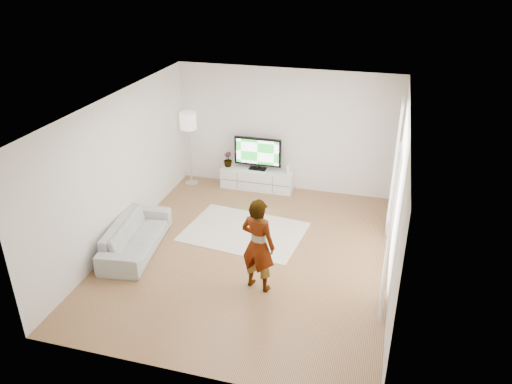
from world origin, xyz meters
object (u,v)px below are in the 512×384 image
(media_console, at_px, (257,179))
(rug, at_px, (244,232))
(floor_lamp, at_px, (188,124))
(player, at_px, (258,245))
(television, at_px, (258,152))
(sofa, at_px, (136,236))

(media_console, distance_m, rug, 2.06)
(floor_lamp, bearing_deg, player, -53.55)
(rug, bearing_deg, player, -66.08)
(television, bearing_deg, media_console, -90.00)
(television, bearing_deg, rug, -82.14)
(television, distance_m, floor_lamp, 1.71)
(television, height_order, rug, television)
(floor_lamp, bearing_deg, sofa, -87.58)
(floor_lamp, bearing_deg, television, 6.67)
(player, bearing_deg, sofa, 3.40)
(television, xyz_separation_m, player, (1.03, -3.73, -0.07))
(media_console, relative_size, floor_lamp, 0.96)
(media_console, relative_size, rug, 0.74)
(television, relative_size, player, 0.67)
(television, height_order, player, player)
(rug, relative_size, floor_lamp, 1.31)
(sofa, height_order, floor_lamp, floor_lamp)
(rug, xyz_separation_m, floor_lamp, (-1.88, 1.87, 1.47))
(player, xyz_separation_m, sofa, (-2.49, 0.53, -0.53))
(player, relative_size, sofa, 0.82)
(media_console, bearing_deg, rug, -82.03)
(player, bearing_deg, television, -59.27)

